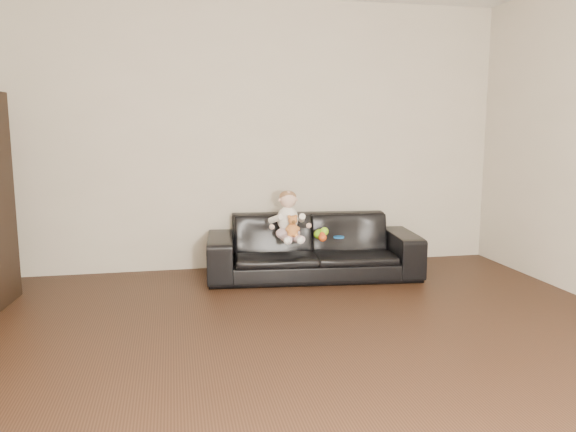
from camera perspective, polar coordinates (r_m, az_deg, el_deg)
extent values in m
plane|color=#321D11|center=(3.16, 3.89, -17.03)|extent=(5.50, 5.50, 0.00)
plane|color=beige|center=(5.53, -3.67, 8.11)|extent=(5.00, 0.00, 5.00)
imported|color=black|center=(5.25, 2.53, -3.10)|extent=(2.01, 0.95, 0.57)
ellipsoid|color=silver|center=(5.08, 0.00, -1.78)|extent=(0.26, 0.23, 0.12)
ellipsoid|color=white|center=(5.07, -0.03, -0.31)|extent=(0.22, 0.19, 0.23)
sphere|color=beige|center=(5.03, 0.00, 1.71)|extent=(0.18, 0.18, 0.15)
ellipsoid|color=#8C603F|center=(5.04, -0.02, 1.98)|extent=(0.18, 0.18, 0.11)
cylinder|color=silver|center=(4.93, -0.19, -2.32)|extent=(0.10, 0.20, 0.07)
cylinder|color=silver|center=(4.95, 0.86, -2.27)|extent=(0.10, 0.20, 0.07)
sphere|color=white|center=(4.84, -0.07, -2.54)|extent=(0.07, 0.07, 0.06)
sphere|color=white|center=(4.86, 1.22, -2.49)|extent=(0.07, 0.07, 0.06)
cylinder|color=white|center=(4.99, -1.27, -0.29)|extent=(0.08, 0.17, 0.10)
cylinder|color=white|center=(5.04, 1.43, -0.20)|extent=(0.08, 0.17, 0.10)
ellipsoid|color=#BF7236|center=(4.93, 0.45, -1.42)|extent=(0.13, 0.12, 0.12)
sphere|color=#BF7236|center=(4.90, 0.49, -0.43)|extent=(0.10, 0.10, 0.08)
sphere|color=#BF7236|center=(4.90, 0.13, -0.07)|extent=(0.04, 0.04, 0.03)
sphere|color=#BF7236|center=(4.91, 0.80, -0.05)|extent=(0.04, 0.04, 0.03)
sphere|color=#593819|center=(4.87, 0.57, -0.60)|extent=(0.04, 0.04, 0.03)
ellipsoid|color=#86D719|center=(5.11, 3.28, -1.87)|extent=(0.12, 0.14, 0.10)
sphere|color=#D04718|center=(5.02, 3.52, -2.18)|extent=(0.09, 0.09, 0.08)
cylinder|color=blue|center=(5.20, 5.18, -2.16)|extent=(0.12, 0.12, 0.01)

